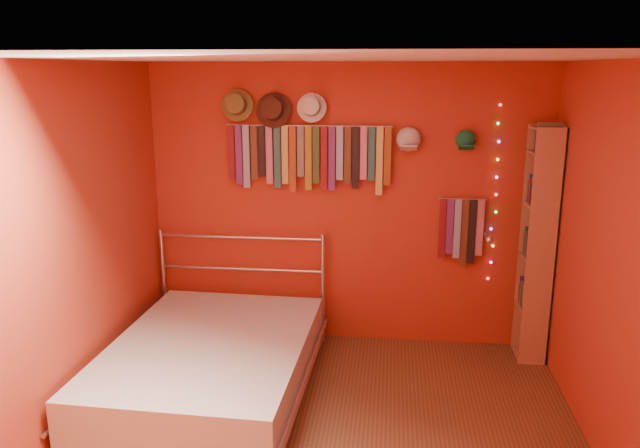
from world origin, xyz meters
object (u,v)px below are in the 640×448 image
at_px(tie_rack, 308,154).
at_px(bed, 211,365).
at_px(bookshelf, 543,244).
at_px(reading_lamp, 489,239).

xyz_separation_m(tie_rack, bed, (-0.62, -1.09, -1.48)).
xyz_separation_m(bookshelf, bed, (-2.61, -0.94, -0.78)).
bearing_deg(bookshelf, tie_rack, 175.55).
relative_size(tie_rack, reading_lamp, 5.22).
distance_m(tie_rack, bookshelf, 2.12).
bearing_deg(reading_lamp, bed, -156.47).
distance_m(bookshelf, bed, 2.88).
relative_size(bookshelf, bed, 0.94).
bearing_deg(tie_rack, reading_lamp, -5.57).
bearing_deg(tie_rack, bookshelf, -4.45).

